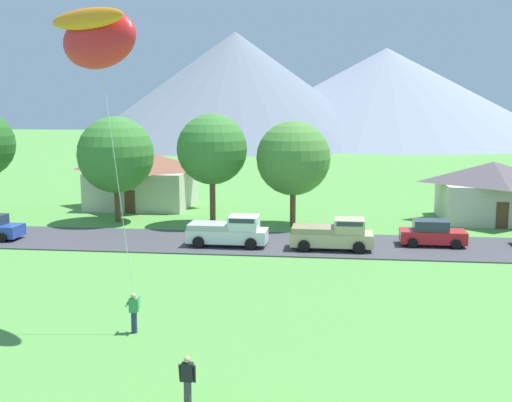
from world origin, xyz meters
The scene contains 13 objects.
road_strip centered at (0.00, 29.47, 0.04)m, with size 160.00×7.13×0.08m, color #424247.
mountain_far_east_ridge centered at (-19.60, 132.26, 12.50)m, with size 70.49×70.49×25.01m, color slate.
mountain_west_ridge centered at (15.02, 146.99, 11.15)m, with size 84.39×84.39×22.30m, color gray.
house_leftmost centered at (-14.55, 43.60, 2.65)m, with size 9.31×8.15×5.11m.
house_left_center centered at (15.14, 40.13, 2.44)m, with size 8.45×7.26×4.71m.
tree_near_left centered at (-14.34, 36.06, 5.31)m, with size 5.97×5.97×8.30m.
tree_left_of_center centered at (-6.66, 35.89, 5.80)m, with size 5.39×5.39×8.52m.
tree_near_right centered at (-0.47, 36.04, 5.17)m, with size 5.62×5.62×7.99m.
parked_car_red_east_end centered at (9.02, 30.02, 0.87)m, with size 4.23×2.14×1.68m.
pickup_truck_white_west_side centered at (-4.13, 28.38, 1.06)m, with size 5.23×2.39×1.99m.
pickup_truck_sand_east_side centered at (2.64, 28.14, 1.06)m, with size 5.22×2.35×1.99m.
kite_flyer_with_kite centered at (-7.04, 13.60, 11.85)m, with size 4.47×3.49×13.21m.
watcher_person centered at (-1.86, 6.34, 0.88)m, with size 0.56×0.24×1.68m.
Camera 1 is at (2.43, -11.68, 9.35)m, focal length 44.53 mm.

